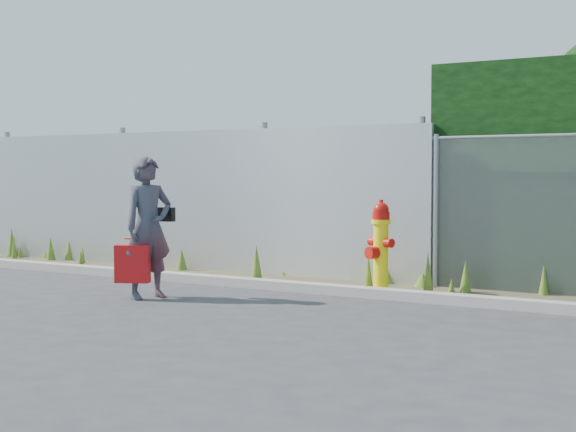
{
  "coord_description": "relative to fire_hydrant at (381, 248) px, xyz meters",
  "views": [
    {
      "loc": [
        4.65,
        -7.22,
        1.52
      ],
      "look_at": [
        -0.3,
        1.4,
        1.0
      ],
      "focal_mm": 50.0,
      "sensor_mm": 36.0,
      "label": 1
    }
  ],
  "objects": [
    {
      "name": "ground",
      "position": [
        -0.61,
        -2.19,
        -0.58
      ],
      "size": [
        80.0,
        80.0,
        0.0
      ],
      "primitive_type": "plane",
      "color": "#353437",
      "rests_on": "ground"
    },
    {
      "name": "curb",
      "position": [
        -0.61,
        -0.39,
        -0.52
      ],
      "size": [
        16.0,
        0.22,
        0.12
      ],
      "primitive_type": "cube",
      "color": "gray",
      "rests_on": "ground"
    },
    {
      "name": "weed_strip",
      "position": [
        -1.01,
        0.33,
        -0.44
      ],
      "size": [
        16.0,
        1.35,
        0.55
      ],
      "color": "#4A412A",
      "rests_on": "ground"
    },
    {
      "name": "corrugated_fence",
      "position": [
        -3.86,
        0.82,
        0.52
      ],
      "size": [
        8.5,
        0.21,
        2.3
      ],
      "color": "silver",
      "rests_on": "ground"
    },
    {
      "name": "fire_hydrant",
      "position": [
        0.0,
        0.0,
        0.0
      ],
      "size": [
        0.4,
        0.36,
        1.2
      ],
      "rotation": [
        0.0,
        0.0,
        -0.42
      ],
      "color": "yellow",
      "rests_on": "ground"
    },
    {
      "name": "woman",
      "position": [
        -2.31,
        -1.79,
        0.29
      ],
      "size": [
        0.61,
        0.74,
        1.74
      ],
      "primitive_type": "imported",
      "rotation": [
        0.0,
        0.0,
        1.21
      ],
      "color": "#105968",
      "rests_on": "ground"
    },
    {
      "name": "red_tote_bag",
      "position": [
        -2.4,
        -1.98,
        -0.14
      ],
      "size": [
        0.41,
        0.15,
        0.54
      ],
      "rotation": [
        0.0,
        0.0,
        0.41
      ],
      "color": "red"
    },
    {
      "name": "black_shoulder_bag",
      "position": [
        -2.23,
        -1.54,
        0.44
      ],
      "size": [
        0.23,
        0.1,
        0.17
      ],
      "rotation": [
        0.0,
        0.0,
        0.14
      ],
      "color": "black"
    }
  ]
}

